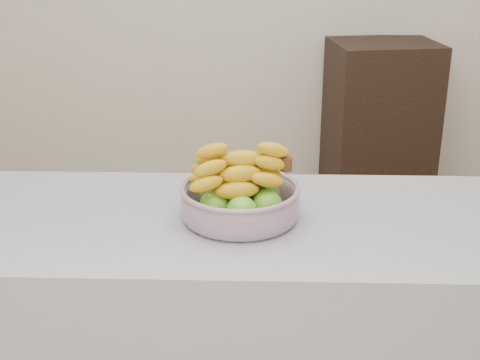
% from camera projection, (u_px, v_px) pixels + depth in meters
% --- Properties ---
extents(cabinet, '(0.60, 0.52, 0.97)m').
position_uv_depth(cabinet, '(379.00, 131.00, 3.66)').
color(cabinet, black).
rests_on(cabinet, ground).
extents(fruit_bowl, '(0.29, 0.29, 0.17)m').
position_uv_depth(fruit_bowl, '(240.00, 197.00, 1.61)').
color(fruit_bowl, '#A7B2C9').
rests_on(fruit_bowl, counter).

